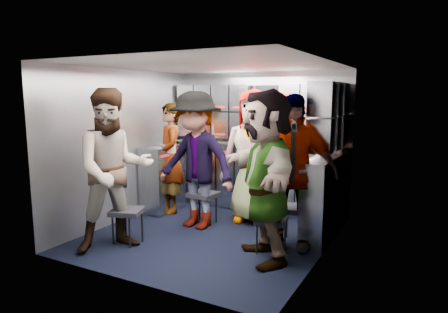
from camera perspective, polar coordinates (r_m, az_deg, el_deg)
The scene contains 29 objects.
floor at distance 5.17m, azimuth -1.65°, elevation -10.98°, with size 3.00×3.00×0.00m, color black.
wall_back at distance 6.25m, azimuth 5.17°, elevation 2.35°, with size 2.80×0.04×2.10m, color gray.
wall_left at distance 5.73m, azimuth -13.93°, elevation 1.55°, with size 0.04×3.00×2.10m, color gray.
wall_right at distance 4.39m, azimuth 14.34°, elevation -0.61°, with size 0.04×3.00×2.10m, color gray.
ceiling at distance 4.88m, azimuth -1.76°, elevation 12.94°, with size 2.80×3.00×0.02m, color silver.
cart_bank_back at distance 6.14m, azimuth 4.33°, elevation -2.99°, with size 2.68×0.38×0.99m, color #959BA3.
cart_bank_left at distance 6.12m, azimuth -8.76°, elevation -3.12°, with size 0.38×0.76×0.99m, color #959BA3.
counter at distance 6.06m, azimuth 4.39°, elevation 1.83°, with size 2.68×0.42×0.03m, color #ADAFB4.
locker_bank_back at distance 6.08m, azimuth 4.67°, elevation 6.34°, with size 2.68×0.28×0.82m, color #959BA3.
locker_bank_right at distance 5.06m, azimuth 14.80°, elevation 5.59°, with size 0.28×1.00×0.82m, color #959BA3.
right_cabinet at distance 5.11m, azimuth 14.10°, elevation -5.60°, with size 0.28×1.20×1.00m, color #959BA3.
coffee_niche at distance 6.06m, azimuth 6.47°, elevation 6.12°, with size 0.46×0.16×0.84m, color black, non-canonical shape.
red_latch_strip at distance 5.90m, azimuth 3.59°, elevation 0.32°, with size 2.60×0.02×0.03m, color #AB1A1C.
jump_seat_near_left at distance 4.89m, azimuth -13.68°, elevation -7.86°, with size 0.45×0.44×0.41m.
jump_seat_mid_left at distance 5.48m, azimuth -2.96°, elevation -5.66°, with size 0.39×0.38×0.43m.
jump_seat_center at distance 5.76m, azimuth 4.92°, elevation -5.18°, with size 0.40×0.39×0.41m.
jump_seat_mid_right at distance 4.85m, azimuth 10.10°, elevation -7.61°, with size 0.45×0.44×0.44m.
jump_seat_near_right at distance 4.50m, azimuth 6.77°, elevation -9.27°, with size 0.40×0.39×0.40m.
attendant_standing at distance 5.98m, azimuth -7.72°, elevation -0.24°, with size 0.60×0.39×1.63m, color black.
attendant_arc_a at distance 4.64m, azimuth -15.41°, elevation -1.89°, with size 0.89×0.69×1.83m, color black.
attendant_arc_b at distance 5.23m, azimuth -4.02°, elevation -0.58°, with size 1.16×0.67×1.80m, color black.
attendant_arc_c at distance 5.49m, azimuth 4.25°, elevation 0.05°, with size 0.89×0.58×1.83m, color black.
attendant_arc_d at distance 4.57m, azimuth 9.56°, elevation -2.24°, with size 1.03×0.43×1.77m, color black.
attendant_arc_e at distance 4.20m, azimuth 6.01°, elevation -2.79°, with size 1.68×0.54×1.82m, color black.
bottle_left at distance 6.42m, azimuth -3.31°, elevation 3.60°, with size 0.07×0.07×0.27m, color white.
bottle_mid at distance 6.31m, azimuth -1.47°, elevation 3.39°, with size 0.07×0.07×0.25m, color white.
bottle_right at distance 5.75m, azimuth 10.67°, elevation 2.83°, with size 0.07×0.07×0.27m, color white.
cup_left at distance 6.12m, azimuth 1.60°, elevation 2.54°, with size 0.07×0.07×0.10m, color tan.
cup_right at distance 5.71m, azimuth 11.84°, elevation 1.93°, with size 0.08×0.08×0.11m, color tan.
Camera 1 is at (2.42, -4.21, 1.75)m, focal length 32.00 mm.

